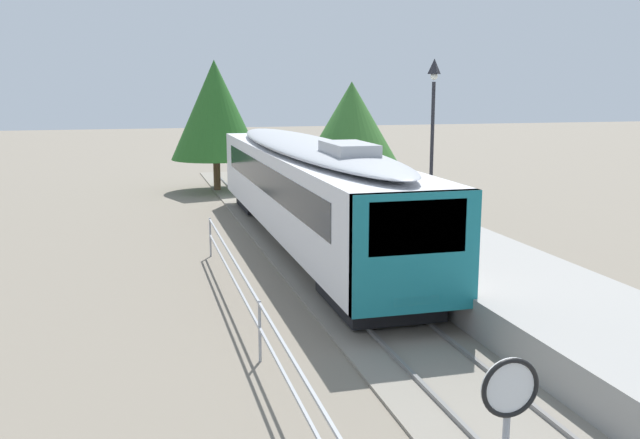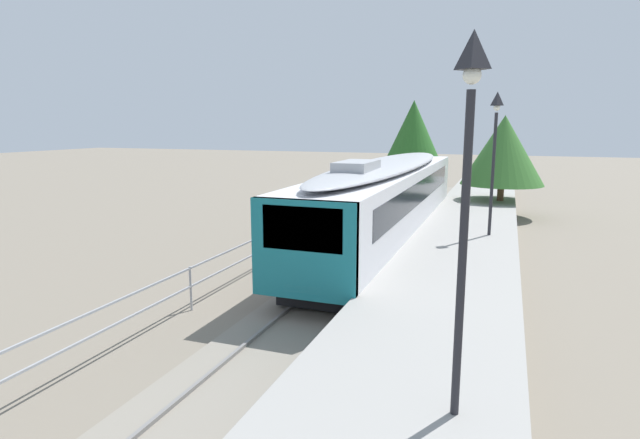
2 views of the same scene
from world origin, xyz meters
TOP-DOWN VIEW (x-y plane):
  - ground_plane at (-3.00, 22.00)m, footprint 160.00×160.00m
  - track_rails at (0.00, 22.00)m, footprint 3.20×60.00m
  - commuter_train at (0.00, 30.51)m, footprint 2.82×19.16m
  - station_platform at (3.25, 22.00)m, footprint 3.90×60.00m
  - platform_lamp_mid_platform at (4.16, 16.72)m, footprint 0.34×0.34m
  - platform_lamp_far_end at (4.16, 29.81)m, footprint 0.34×0.34m
  - tree_behind_carpark at (-1.42, 44.28)m, footprint 4.60×4.60m
  - tree_behind_station_far at (4.39, 39.55)m, footprint 4.47×4.47m

SIDE VIEW (x-z plane):
  - ground_plane at x=-3.00m, z-range 0.00..0.00m
  - track_rails at x=0.00m, z-range -0.04..0.10m
  - station_platform at x=3.25m, z-range 0.00..0.90m
  - commuter_train at x=0.00m, z-range 0.28..4.02m
  - tree_behind_station_far at x=4.39m, z-range 0.89..6.47m
  - tree_behind_carpark at x=-1.42m, z-range 0.83..7.52m
  - platform_lamp_mid_platform at x=4.16m, z-range 1.95..7.30m
  - platform_lamp_far_end at x=4.16m, z-range 1.95..7.30m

